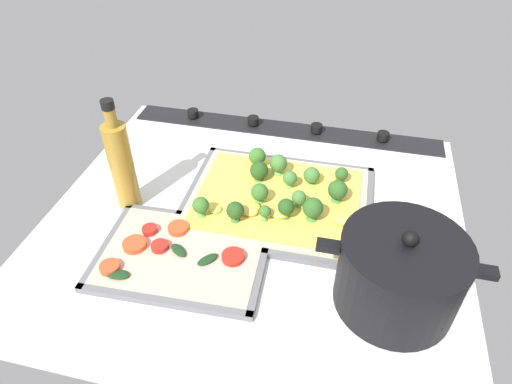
{
  "coord_description": "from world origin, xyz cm",
  "views": [
    {
      "loc": [
        -14.94,
        62.28,
        59.44
      ],
      "look_at": [
        -0.31,
        -0.43,
        6.04
      ],
      "focal_mm": 31.47,
      "sensor_mm": 36.0,
      "label": 1
    }
  ],
  "objects_px": {
    "baking_tray_front": "(278,203)",
    "baking_tray_back": "(182,257)",
    "veggie_pizza_back": "(179,253)",
    "oil_bottle": "(122,164)",
    "broccoli_pizza": "(279,196)",
    "cooking_pot": "(399,274)"
  },
  "relations": [
    {
      "from": "baking_tray_front",
      "to": "veggie_pizza_back",
      "type": "xyz_separation_m",
      "value": [
        0.14,
        0.18,
        0.01
      ]
    },
    {
      "from": "broccoli_pizza",
      "to": "cooking_pot",
      "type": "relative_size",
      "value": 1.34
    },
    {
      "from": "veggie_pizza_back",
      "to": "cooking_pot",
      "type": "height_order",
      "value": "cooking_pot"
    },
    {
      "from": "cooking_pot",
      "to": "baking_tray_front",
      "type": "bearing_deg",
      "value": -40.35
    },
    {
      "from": "veggie_pizza_back",
      "to": "oil_bottle",
      "type": "bearing_deg",
      "value": -37.85
    },
    {
      "from": "cooking_pot",
      "to": "veggie_pizza_back",
      "type": "bearing_deg",
      "value": -1.31
    },
    {
      "from": "baking_tray_front",
      "to": "oil_bottle",
      "type": "distance_m",
      "value": 0.31
    },
    {
      "from": "baking_tray_front",
      "to": "broccoli_pizza",
      "type": "distance_m",
      "value": 0.02
    },
    {
      "from": "veggie_pizza_back",
      "to": "oil_bottle",
      "type": "xyz_separation_m",
      "value": [
        0.15,
        -0.12,
        0.09
      ]
    },
    {
      "from": "baking_tray_front",
      "to": "oil_bottle",
      "type": "bearing_deg",
      "value": 12.78
    },
    {
      "from": "oil_bottle",
      "to": "broccoli_pizza",
      "type": "bearing_deg",
      "value": -167.29
    },
    {
      "from": "baking_tray_front",
      "to": "veggie_pizza_back",
      "type": "relative_size",
      "value": 1.34
    },
    {
      "from": "baking_tray_back",
      "to": "oil_bottle",
      "type": "relative_size",
      "value": 1.31
    },
    {
      "from": "baking_tray_front",
      "to": "cooking_pot",
      "type": "bearing_deg",
      "value": 139.65
    },
    {
      "from": "veggie_pizza_back",
      "to": "broccoli_pizza",
      "type": "bearing_deg",
      "value": -128.39
    },
    {
      "from": "baking_tray_front",
      "to": "cooking_pot",
      "type": "distance_m",
      "value": 0.3
    },
    {
      "from": "veggie_pizza_back",
      "to": "baking_tray_front",
      "type": "bearing_deg",
      "value": -127.92
    },
    {
      "from": "broccoli_pizza",
      "to": "oil_bottle",
      "type": "relative_size",
      "value": 1.5
    },
    {
      "from": "baking_tray_back",
      "to": "veggie_pizza_back",
      "type": "distance_m",
      "value": 0.01
    },
    {
      "from": "oil_bottle",
      "to": "baking_tray_front",
      "type": "bearing_deg",
      "value": -167.22
    },
    {
      "from": "baking_tray_front",
      "to": "baking_tray_back",
      "type": "distance_m",
      "value": 0.23
    },
    {
      "from": "baking_tray_back",
      "to": "broccoli_pizza",
      "type": "bearing_deg",
      "value": -127.39
    }
  ]
}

